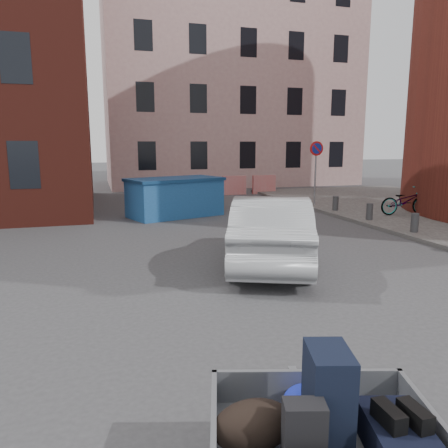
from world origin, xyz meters
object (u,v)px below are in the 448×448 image
object	(u,v)px
dumpster	(175,197)
bicycle	(405,201)
silver_car	(271,230)
trailer	(320,429)

from	to	relation	value
dumpster	bicycle	bearing A→B (deg)	-38.22
silver_car	dumpster	bearing A→B (deg)	-60.67
silver_car	bicycle	xyz separation A→B (m)	(7.05, 4.35, -0.14)
dumpster	bicycle	xyz separation A→B (m)	(7.94, -2.74, -0.10)
bicycle	silver_car	bearing A→B (deg)	126.51
trailer	dumpster	bearing A→B (deg)	99.93
trailer	silver_car	xyz separation A→B (m)	(2.23, 6.32, 0.15)
trailer	bicycle	xyz separation A→B (m)	(9.29, 10.67, 0.01)
silver_car	bicycle	size ratio (longest dim) A/B	2.44
dumpster	silver_car	distance (m)	7.14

